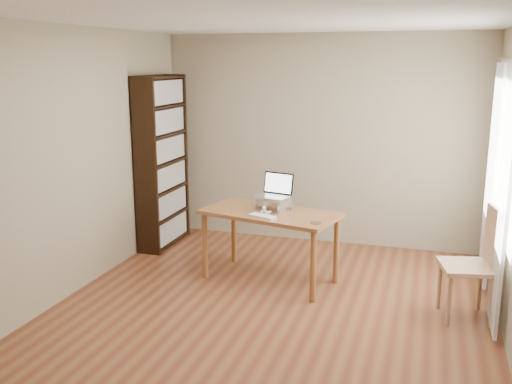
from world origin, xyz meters
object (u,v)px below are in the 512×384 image
Objects in this scene: desk at (270,221)px; chair at (478,260)px; keyboard at (263,216)px; cat at (276,204)px; bookshelf at (162,162)px; laptop at (274,191)px.

desk is 2.03m from chair.
cat reaches higher than keyboard.
bookshelf reaches higher than laptop.
keyboard is at bearing -79.26° from laptop.
bookshelf reaches higher than keyboard.
keyboard is at bearing -32.70° from bookshelf.
chair is at bearing 9.72° from cat.
bookshelf is at bearing 149.78° from chair.
chair is (3.61, -1.16, -0.49)m from bookshelf.
keyboard is 0.31× the size of chair.
cat is 0.45× the size of chair.
cat is at bearing -22.86° from bookshelf.
bookshelf is at bearing 166.60° from desk.
bookshelf is 6.65× the size of keyboard.
keyboard is 2.03m from chair.
chair is (2.02, -0.14, -0.20)m from keyboard.
chair is at bearing -0.76° from laptop.
desk is at bearing -26.55° from bookshelf.
cat is 2.03m from chair.
cat is (0.05, 0.33, 0.05)m from keyboard.
laptop reaches higher than keyboard.
desk is 3.93× the size of laptop.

